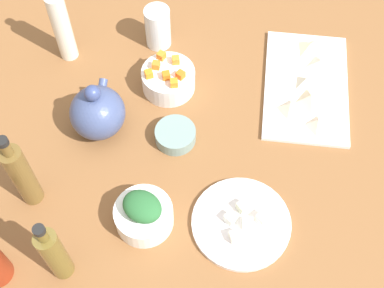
# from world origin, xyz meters

# --- Properties ---
(tabletop) EXTENTS (1.90, 1.90, 0.03)m
(tabletop) POSITION_xyz_m (0.00, 0.00, 0.01)
(tabletop) COLOR brown
(tabletop) RESTS_ON ground
(cutting_board) EXTENTS (0.34, 0.21, 0.01)m
(cutting_board) POSITION_xyz_m (0.24, -0.26, 0.03)
(cutting_board) COLOR white
(cutting_board) RESTS_ON tabletop
(plate_tofu) EXTENTS (0.21, 0.21, 0.01)m
(plate_tofu) POSITION_xyz_m (-0.16, -0.13, 0.04)
(plate_tofu) COLOR white
(plate_tofu) RESTS_ON tabletop
(bowl_greens) EXTENTS (0.12, 0.12, 0.05)m
(bowl_greens) POSITION_xyz_m (-0.18, 0.08, 0.06)
(bowl_greens) COLOR white
(bowl_greens) RESTS_ON tabletop
(bowl_carrots) EXTENTS (0.13, 0.13, 0.06)m
(bowl_carrots) POSITION_xyz_m (0.19, 0.08, 0.06)
(bowl_carrots) COLOR white
(bowl_carrots) RESTS_ON tabletop
(bowl_small_side) EXTENTS (0.10, 0.10, 0.03)m
(bowl_small_side) POSITION_xyz_m (0.04, 0.04, 0.05)
(bowl_small_side) COLOR gray
(bowl_small_side) RESTS_ON tabletop
(teapot) EXTENTS (0.15, 0.13, 0.15)m
(teapot) POSITION_xyz_m (0.05, 0.23, 0.09)
(teapot) COLOR #3F4D7A
(teapot) RESTS_ON tabletop
(bottle_0) EXTENTS (0.05, 0.05, 0.23)m
(bottle_0) POSITION_xyz_m (-0.15, 0.33, 0.13)
(bottle_0) COLOR brown
(bottle_0) RESTS_ON tabletop
(bottle_1) EXTENTS (0.05, 0.05, 0.24)m
(bottle_1) POSITION_xyz_m (0.26, 0.36, 0.13)
(bottle_1) COLOR silver
(bottle_1) RESTS_ON tabletop
(bottle_2) EXTENTS (0.04, 0.04, 0.21)m
(bottle_2) POSITION_xyz_m (-0.30, 0.22, 0.12)
(bottle_2) COLOR brown
(bottle_2) RESTS_ON tabletop
(drinking_glass_0) EXTENTS (0.07, 0.07, 0.11)m
(drinking_glass_0) POSITION_xyz_m (0.33, 0.13, 0.09)
(drinking_glass_0) COLOR white
(drinking_glass_0) RESTS_ON tabletop
(carrot_cube_0) EXTENTS (0.02, 0.02, 0.02)m
(carrot_cube_0) POSITION_xyz_m (0.22, 0.07, 0.10)
(carrot_cube_0) COLOR orange
(carrot_cube_0) RESTS_ON bowl_carrots
(carrot_cube_1) EXTENTS (0.02, 0.02, 0.02)m
(carrot_cube_1) POSITION_xyz_m (0.20, 0.12, 0.10)
(carrot_cube_1) COLOR orange
(carrot_cube_1) RESTS_ON bowl_carrots
(carrot_cube_2) EXTENTS (0.02, 0.02, 0.02)m
(carrot_cube_2) POSITION_xyz_m (0.17, 0.09, 0.10)
(carrot_cube_2) COLOR orange
(carrot_cube_2) RESTS_ON bowl_carrots
(carrot_cube_3) EXTENTS (0.02, 0.02, 0.02)m
(carrot_cube_3) POSITION_xyz_m (0.18, 0.05, 0.10)
(carrot_cube_3) COLOR orange
(carrot_cube_3) RESTS_ON bowl_carrots
(carrot_cube_4) EXTENTS (0.02, 0.02, 0.02)m
(carrot_cube_4) POSITION_xyz_m (0.17, 0.13, 0.10)
(carrot_cube_4) COLOR orange
(carrot_cube_4) RESTS_ON bowl_carrots
(carrot_cube_5) EXTENTS (0.02, 0.02, 0.02)m
(carrot_cube_5) POSITION_xyz_m (0.23, 0.11, 0.10)
(carrot_cube_5) COLOR orange
(carrot_cube_5) RESTS_ON bowl_carrots
(carrot_cube_6) EXTENTS (0.02, 0.02, 0.02)m
(carrot_cube_6) POSITION_xyz_m (0.15, 0.06, 0.10)
(carrot_cube_6) COLOR orange
(carrot_cube_6) RESTS_ON bowl_carrots
(chopped_greens_mound) EXTENTS (0.10, 0.11, 0.04)m
(chopped_greens_mound) POSITION_xyz_m (-0.18, 0.08, 0.11)
(chopped_greens_mound) COLOR #296333
(chopped_greens_mound) RESTS_ON bowl_greens
(tofu_cube_0) EXTENTS (0.03, 0.03, 0.02)m
(tofu_cube_0) POSITION_xyz_m (-0.13, -0.13, 0.05)
(tofu_cube_0) COLOR #E6EBCA
(tofu_cube_0) RESTS_ON plate_tofu
(tofu_cube_1) EXTENTS (0.02, 0.02, 0.02)m
(tofu_cube_1) POSITION_xyz_m (-0.16, -0.14, 0.05)
(tofu_cube_1) COLOR white
(tofu_cube_1) RESTS_ON plate_tofu
(tofu_cube_2) EXTENTS (0.03, 0.03, 0.02)m
(tofu_cube_2) POSITION_xyz_m (-0.16, -0.10, 0.05)
(tofu_cube_2) COLOR white
(tofu_cube_2) RESTS_ON plate_tofu
(tofu_cube_3) EXTENTS (0.03, 0.03, 0.02)m
(tofu_cube_3) POSITION_xyz_m (-0.20, -0.12, 0.05)
(tofu_cube_3) COLOR white
(tofu_cube_3) RESTS_ON plate_tofu
(tofu_cube_4) EXTENTS (0.03, 0.03, 0.02)m
(tofu_cube_4) POSITION_xyz_m (-0.15, -0.17, 0.05)
(tofu_cube_4) COLOR #F2E9CE
(tofu_cube_4) RESTS_ON plate_tofu
(dumpling_0) EXTENTS (0.05, 0.04, 0.03)m
(dumpling_0) POSITION_xyz_m (0.11, -0.28, 0.05)
(dumpling_0) COLOR beige
(dumpling_0) RESTS_ON cutting_board
(dumpling_1) EXTENTS (0.08, 0.08, 0.02)m
(dumpling_1) POSITION_xyz_m (0.36, -0.26, 0.05)
(dumpling_1) COLOR beige
(dumpling_1) RESTS_ON cutting_board
(dumpling_2) EXTENTS (0.06, 0.06, 0.02)m
(dumpling_2) POSITION_xyz_m (0.24, -0.25, 0.05)
(dumpling_2) COLOR beige
(dumpling_2) RESTS_ON cutting_board
(dumpling_3) EXTENTS (0.05, 0.05, 0.03)m
(dumpling_3) POSITION_xyz_m (0.15, -0.22, 0.05)
(dumpling_3) COLOR beige
(dumpling_3) RESTS_ON cutting_board
(dumpling_4) EXTENTS (0.07, 0.06, 0.03)m
(dumpling_4) POSITION_xyz_m (0.18, -0.27, 0.05)
(dumpling_4) COLOR beige
(dumpling_4) RESTS_ON cutting_board
(dumpling_5) EXTENTS (0.07, 0.07, 0.02)m
(dumpling_5) POSITION_xyz_m (0.30, -0.29, 0.05)
(dumpling_5) COLOR beige
(dumpling_5) RESTS_ON cutting_board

